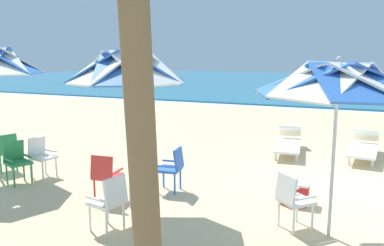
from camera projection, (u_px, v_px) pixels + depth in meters
name	position (u px, v px, depth m)	size (l,w,h in m)	color
ground_plane	(346.00, 187.00, 8.00)	(80.00, 80.00, 0.00)	beige
sea	(360.00, 84.00, 35.05)	(80.00, 36.00, 0.10)	teal
surf_foam	(356.00, 111.00, 18.47)	(80.00, 0.70, 0.01)	white
beach_umbrella_0	(338.00, 81.00, 5.45)	(2.30, 2.30, 2.60)	silver
plastic_chair_0	(293.00, 198.00, 5.99)	(0.63, 0.63, 0.87)	white
beach_umbrella_1	(127.00, 69.00, 6.51)	(2.01, 2.01, 2.80)	silver
plastic_chair_1	(106.00, 174.00, 7.17)	(0.48, 0.51, 0.87)	red
plastic_chair_2	(172.00, 167.00, 7.65)	(0.52, 0.49, 0.87)	blue
plastic_chair_3	(110.00, 200.00, 5.92)	(0.55, 0.52, 0.87)	white
plastic_chair_4	(6.00, 150.00, 8.99)	(0.59, 0.57, 0.87)	#2D8C4C
plastic_chair_5	(17.00, 160.00, 8.15)	(0.59, 0.57, 0.87)	#2D8C4C
plastic_chair_6	(41.00, 154.00, 8.58)	(0.52, 0.50, 0.87)	white
sun_lounger_1	(364.00, 148.00, 10.14)	(0.76, 2.18, 0.62)	white
sun_lounger_2	(288.00, 143.00, 10.69)	(0.88, 2.20, 0.62)	white
cooler_box	(294.00, 192.00, 7.08)	(0.50, 0.34, 0.40)	red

